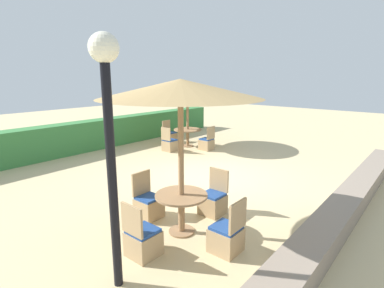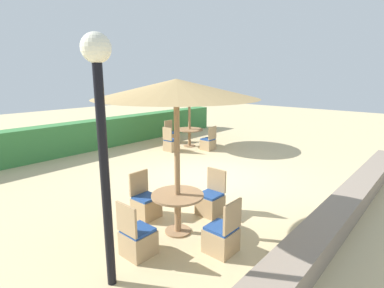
{
  "view_description": "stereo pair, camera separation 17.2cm",
  "coord_description": "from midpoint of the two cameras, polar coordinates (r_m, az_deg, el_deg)",
  "views": [
    {
      "loc": [
        -6.42,
        -4.75,
        2.83
      ],
      "look_at": [
        0.0,
        0.6,
        0.9
      ],
      "focal_mm": 28.0,
      "sensor_mm": 36.0,
      "label": 1
    },
    {
      "loc": [
        -6.31,
        -4.88,
        2.83
      ],
      "look_at": [
        0.0,
        0.6,
        0.9
      ],
      "focal_mm": 28.0,
      "sensor_mm": 36.0,
      "label": 2
    }
  ],
  "objects": [
    {
      "name": "lamp_post",
      "position": [
        3.81,
        -15.77,
        5.29
      ],
      "size": [
        0.36,
        0.36,
        3.32
      ],
      "color": "black",
      "rests_on": "ground_plane"
    },
    {
      "name": "patio_chair_front_left_south",
      "position": [
        5.12,
        6.7,
        -17.2
      ],
      "size": [
        0.46,
        0.46,
        0.93
      ],
      "color": "tan",
      "rests_on": "ground_plane"
    },
    {
      "name": "patio_chair_front_left_west",
      "position": [
        5.08,
        -9.35,
        -17.57
      ],
      "size": [
        0.46,
        0.46,
        0.93
      ],
      "rotation": [
        0.0,
        0.0,
        -1.57
      ],
      "color": "tan",
      "rests_on": "ground_plane"
    },
    {
      "name": "patio_chair_front_left_north",
      "position": [
        6.26,
        -8.03,
        -11.35
      ],
      "size": [
        0.46,
        0.46,
        0.93
      ],
      "rotation": [
        0.0,
        0.0,
        3.14
      ],
      "color": "tan",
      "rests_on": "ground_plane"
    },
    {
      "name": "round_table_back_right",
      "position": [
        12.09,
        -0.09,
        2.2
      ],
      "size": [
        1.11,
        1.11,
        0.7
      ],
      "color": "#93704C",
      "rests_on": "ground_plane"
    },
    {
      "name": "hedge_row",
      "position": [
        12.36,
        -17.13,
        1.85
      ],
      "size": [
        13.0,
        0.7,
        1.12
      ],
      "primitive_type": "cube",
      "color": "#387A3D",
      "rests_on": "ground_plane"
    },
    {
      "name": "patio_chair_back_right_south",
      "position": [
        11.55,
        3.54,
        0.14
      ],
      "size": [
        0.46,
        0.46,
        0.93
      ],
      "color": "tan",
      "rests_on": "ground_plane"
    },
    {
      "name": "patio_chair_front_left_east",
      "position": [
        6.35,
        4.36,
        -10.91
      ],
      "size": [
        0.46,
        0.46,
        0.93
      ],
      "rotation": [
        0.0,
        0.0,
        1.57
      ],
      "color": "tan",
      "rests_on": "ground_plane"
    },
    {
      "name": "parasol_front_left",
      "position": [
        5.04,
        -2.02,
        10.35
      ],
      "size": [
        2.77,
        2.77,
        2.77
      ],
      "color": "#93704C",
      "rests_on": "ground_plane"
    },
    {
      "name": "round_table_front_left",
      "position": [
        5.53,
        -1.85,
        -11.29
      ],
      "size": [
        0.95,
        0.95,
        0.74
      ],
      "color": "#93704C",
      "rests_on": "ground_plane"
    },
    {
      "name": "patio_chair_back_right_north",
      "position": [
        12.9,
        -3.52,
        1.5
      ],
      "size": [
        0.46,
        0.46,
        0.93
      ],
      "rotation": [
        0.0,
        0.0,
        3.14
      ],
      "color": "tan",
      "rests_on": "ground_plane"
    },
    {
      "name": "parasol_back_right",
      "position": [
        11.89,
        -0.09,
        10.18
      ],
      "size": [
        3.0,
        3.0,
        2.41
      ],
      "color": "#93704C",
      "rests_on": "ground_plane"
    },
    {
      "name": "stone_border",
      "position": [
        7.0,
        27.72,
        -10.59
      ],
      "size": [
        10.0,
        0.56,
        0.41
      ],
      "primitive_type": "cube",
      "color": "gray",
      "rests_on": "ground_plane"
    },
    {
      "name": "ground_plane",
      "position": [
        8.47,
        3.67,
        -6.55
      ],
      "size": [
        40.0,
        40.0,
        0.0
      ],
      "primitive_type": "plane",
      "color": "#C6B284"
    },
    {
      "name": "patio_chair_back_right_west",
      "position": [
        11.4,
        -3.57,
        -0.03
      ],
      "size": [
        0.46,
        0.46,
        0.93
      ],
      "rotation": [
        0.0,
        0.0,
        -1.57
      ],
      "color": "tan",
      "rests_on": "ground_plane"
    }
  ]
}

